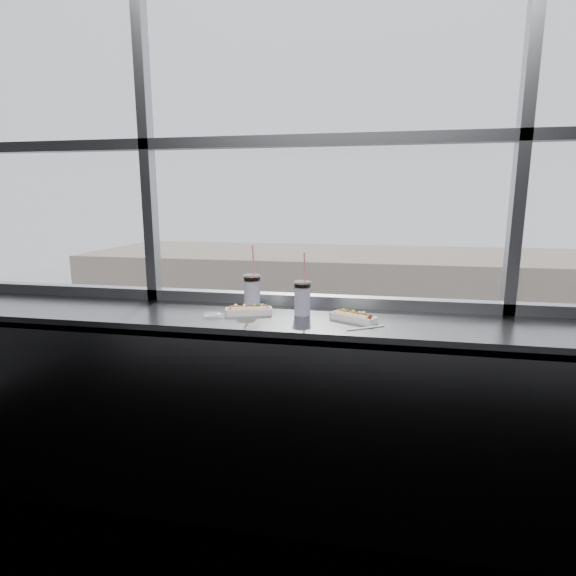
% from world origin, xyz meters
% --- Properties ---
extents(wall_back_lower, '(6.00, 0.00, 6.00)m').
position_xyz_m(wall_back_lower, '(0.00, 1.50, 0.55)').
color(wall_back_lower, black).
rests_on(wall_back_lower, ground).
extents(window_glass, '(6.00, 0.00, 6.00)m').
position_xyz_m(window_glass, '(0.00, 1.52, 2.30)').
color(window_glass, silver).
rests_on(window_glass, ground).
extents(window_mullions, '(6.00, 0.08, 2.40)m').
position_xyz_m(window_mullions, '(0.00, 1.50, 2.30)').
color(window_mullions, gray).
rests_on(window_mullions, ground).
extents(counter, '(6.00, 0.55, 0.06)m').
position_xyz_m(counter, '(0.00, 1.23, 1.07)').
color(counter, slate).
rests_on(counter, ground).
extents(counter_fascia, '(6.00, 0.04, 1.04)m').
position_xyz_m(counter_fascia, '(0.00, 0.97, 0.55)').
color(counter_fascia, slate).
rests_on(counter_fascia, ground).
extents(hotdog_tray_left, '(0.25, 0.15, 0.06)m').
position_xyz_m(hotdog_tray_left, '(-0.33, 1.23, 1.12)').
color(hotdog_tray_left, white).
rests_on(hotdog_tray_left, counter).
extents(hotdog_tray_right, '(0.24, 0.17, 0.06)m').
position_xyz_m(hotdog_tray_right, '(0.21, 1.20, 1.12)').
color(hotdog_tray_right, white).
rests_on(hotdog_tray_right, counter).
extents(soda_cup_left, '(0.10, 0.10, 0.36)m').
position_xyz_m(soda_cup_left, '(-0.35, 1.36, 1.20)').
color(soda_cup_left, white).
rests_on(soda_cup_left, counter).
extents(soda_cup_right, '(0.09, 0.09, 0.34)m').
position_xyz_m(soda_cup_right, '(-0.06, 1.28, 1.20)').
color(soda_cup_right, white).
rests_on(soda_cup_right, counter).
extents(loose_straw, '(0.17, 0.12, 0.01)m').
position_xyz_m(loose_straw, '(0.28, 1.08, 1.10)').
color(loose_straw, white).
rests_on(loose_straw, counter).
extents(wrapper, '(0.10, 0.07, 0.03)m').
position_xyz_m(wrapper, '(-0.50, 1.14, 1.11)').
color(wrapper, silver).
rests_on(wrapper, counter).
extents(plaza_ground, '(120.00, 120.00, 0.00)m').
position_xyz_m(plaza_ground, '(0.00, 45.00, -11.00)').
color(plaza_ground, '#A4A3A1').
rests_on(plaza_ground, ground).
extents(street_asphalt, '(80.00, 10.00, 0.06)m').
position_xyz_m(street_asphalt, '(0.00, 21.50, -10.97)').
color(street_asphalt, black).
rests_on(street_asphalt, plaza_ground).
extents(far_sidewalk, '(80.00, 6.00, 0.04)m').
position_xyz_m(far_sidewalk, '(0.00, 29.50, -10.98)').
color(far_sidewalk, '#A4A3A1').
rests_on(far_sidewalk, plaza_ground).
extents(far_building, '(50.00, 14.00, 8.00)m').
position_xyz_m(far_building, '(0.00, 39.50, -7.00)').
color(far_building, gray).
rests_on(far_building, plaza_ground).
extents(car_near_b, '(2.75, 6.33, 2.09)m').
position_xyz_m(car_near_b, '(-7.51, 17.50, -9.90)').
color(car_near_b, '#3C3C3B').
rests_on(car_near_b, street_asphalt).
extents(car_near_d, '(3.50, 7.03, 2.26)m').
position_xyz_m(car_near_d, '(7.16, 17.50, -9.81)').
color(car_near_d, white).
rests_on(car_near_d, street_asphalt).
extents(car_near_c, '(2.56, 6.13, 2.04)m').
position_xyz_m(car_near_c, '(0.70, 17.50, -9.92)').
color(car_near_c, '#BA361D').
rests_on(car_near_c, street_asphalt).
extents(car_far_b, '(2.41, 5.70, 1.90)m').
position_xyz_m(car_far_b, '(3.53, 25.50, -9.99)').
color(car_far_b, red).
rests_on(car_far_b, street_asphalt).
extents(car_near_a, '(2.89, 6.42, 2.10)m').
position_xyz_m(car_near_a, '(-15.58, 17.50, -9.89)').
color(car_near_a, silver).
rests_on(car_near_a, street_asphalt).
extents(car_far_c, '(3.28, 7.04, 2.29)m').
position_xyz_m(car_far_c, '(11.18, 25.50, -9.79)').
color(car_far_c, white).
rests_on(car_far_c, street_asphalt).
extents(car_far_a, '(3.12, 6.43, 2.08)m').
position_xyz_m(car_far_a, '(-8.50, 25.50, -9.90)').
color(car_far_a, black).
rests_on(car_far_a, street_asphalt).
extents(pedestrian_c, '(0.67, 0.89, 2.01)m').
position_xyz_m(pedestrian_c, '(4.29, 29.22, -9.96)').
color(pedestrian_c, '#66605B').
rests_on(pedestrian_c, far_sidewalk).
extents(pedestrian_b, '(0.83, 0.62, 1.87)m').
position_xyz_m(pedestrian_b, '(-1.89, 30.39, -10.02)').
color(pedestrian_b, '#66605B').
rests_on(pedestrian_b, far_sidewalk).
extents(tree_left, '(2.82, 2.82, 4.41)m').
position_xyz_m(tree_left, '(-8.28, 29.50, -8.01)').
color(tree_left, '#47382B').
rests_on(tree_left, far_sidewalk).
extents(tree_center, '(2.92, 2.92, 4.56)m').
position_xyz_m(tree_center, '(-0.21, 29.50, -7.91)').
color(tree_center, '#47382B').
rests_on(tree_center, far_sidewalk).
extents(tree_right, '(2.90, 2.90, 4.53)m').
position_xyz_m(tree_right, '(10.42, 29.50, -7.93)').
color(tree_right, '#47382B').
rests_on(tree_right, far_sidewalk).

